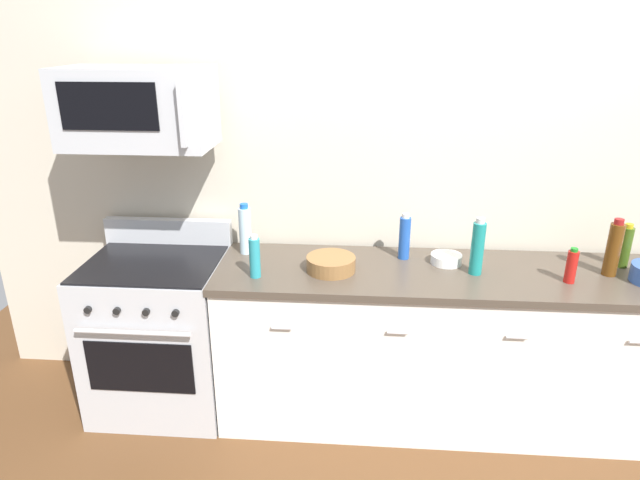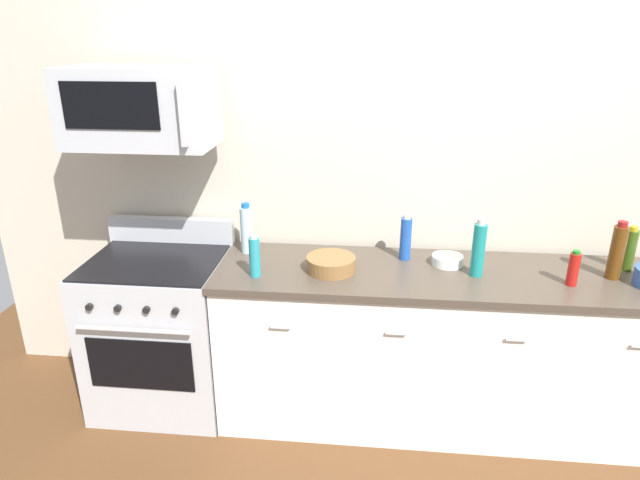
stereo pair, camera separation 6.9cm
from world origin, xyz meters
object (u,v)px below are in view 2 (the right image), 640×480
bottle_water_clear (247,229)px  bottle_wine_amber (617,252)px  bottle_hot_sauce_red (573,269)px  bottle_olive_oil (629,250)px  bottle_dish_soap (255,256)px  bottle_sparkling_teal (478,249)px  bottle_soda_blue (406,238)px  bowl_wooden_salad (331,263)px  microwave (140,107)px  range_oven (163,330)px  bowl_white_ceramic (447,260)px

bottle_water_clear → bottle_wine_amber: bearing=-4.5°
bottle_water_clear → bottle_hot_sauce_red: size_ratio=1.58×
bottle_olive_oil → bottle_dish_soap: (-1.95, -0.28, -0.01)m
bottle_wine_amber → bottle_sparkling_teal: same height
bottle_soda_blue → bowl_wooden_salad: bearing=-153.1°
bottle_wine_amber → bottle_sparkling_teal: (-0.70, -0.04, 0.00)m
microwave → bottle_olive_oil: microwave is taller
bottle_dish_soap → bowl_wooden_salad: bearing=15.6°
bottle_wine_amber → microwave: bearing=179.3°
microwave → bottle_sparkling_teal: microwave is taller
bottle_water_clear → bottle_sparkling_teal: (1.26, -0.19, 0.01)m
bottle_wine_amber → bowl_wooden_salad: size_ratio=1.18×
microwave → bottle_wine_amber: 2.54m
bowl_wooden_salad → range_oven: bearing=177.5°
bowl_wooden_salad → bottle_wine_amber: bearing=2.3°
microwave → bowl_white_ceramic: 1.81m
bottle_water_clear → bottle_dish_soap: (0.11, -0.32, -0.03)m
bottle_wine_amber → bowl_white_ceramic: (-0.83, 0.09, -0.12)m
range_oven → bottle_dish_soap: bearing=-14.0°
bottle_olive_oil → bowl_white_ceramic: (-0.94, -0.03, -0.09)m
bottle_hot_sauce_red → bottle_sparkling_teal: bearing=171.2°
bottle_sparkling_teal → bowl_wooden_salad: size_ratio=1.18×
microwave → bottle_dish_soap: microwave is taller
bottle_soda_blue → bowl_white_ceramic: size_ratio=1.56×
bottle_soda_blue → bottle_sparkling_teal: bearing=-26.5°
bottle_olive_oil → bottle_sparkling_teal: 0.82m
bottle_dish_soap → bottle_hot_sauce_red: (1.60, 0.06, -0.02)m
range_oven → bottle_olive_oil: bottle_olive_oil is taller
range_oven → bottle_sparkling_teal: 1.85m
bottle_wine_amber → bottle_soda_blue: 1.07m
bottle_wine_amber → bottle_hot_sauce_red: size_ratio=1.66×
bottle_wine_amber → bottle_dish_soap: bottle_wine_amber is taller
bottle_wine_amber → bottle_soda_blue: bottle_wine_amber is taller
bottle_soda_blue → bottle_hot_sauce_red: (0.82, -0.25, -0.04)m
bottle_hot_sauce_red → bowl_white_ceramic: (-0.59, 0.20, -0.06)m
bottle_water_clear → bottle_sparkling_teal: size_ratio=0.95×
bottle_olive_oil → bottle_water_clear: bottle_water_clear is taller
bottle_soda_blue → bottle_sparkling_teal: size_ratio=0.85×
range_oven → bottle_hot_sauce_red: size_ratio=5.77×
range_oven → bottle_dish_soap: 0.84m
bottle_hot_sauce_red → bottle_olive_oil: bearing=32.5°
bottle_sparkling_teal → bowl_white_ceramic: size_ratio=1.83×
bottle_water_clear → bottle_dish_soap: bottle_water_clear is taller
bottle_water_clear → bowl_white_ceramic: bearing=-3.4°
bottle_soda_blue → bottle_hot_sauce_red: bearing=-17.1°
bottle_wine_amber → bottle_water_clear: (-1.95, 0.15, -0.01)m
range_oven → bowl_white_ceramic: (1.62, 0.10, 0.48)m
range_oven → bottle_sparkling_teal: (1.75, -0.02, 0.60)m
microwave → bowl_wooden_salad: 1.27m
bottle_dish_soap → bowl_white_ceramic: (1.01, 0.25, -0.08)m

